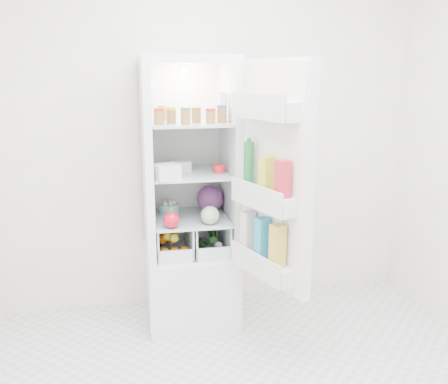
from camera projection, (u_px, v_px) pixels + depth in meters
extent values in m
cube|color=silver|center=(211.00, 129.00, 3.57)|extent=(3.00, 0.02, 2.60)
cube|color=white|center=(191.00, 284.00, 3.50)|extent=(0.60, 0.60, 0.50)
cube|color=white|center=(187.00, 60.00, 3.14)|extent=(0.60, 0.60, 0.05)
cube|color=white|center=(184.00, 155.00, 3.55)|extent=(0.60, 0.05, 1.25)
cube|color=white|center=(147.00, 163.00, 3.24)|extent=(0.05, 0.60, 1.25)
cube|color=white|center=(230.00, 160.00, 3.35)|extent=(0.05, 0.60, 1.25)
cube|color=white|center=(184.00, 155.00, 3.53)|extent=(0.50, 0.01, 1.25)
sphere|color=white|center=(183.00, 70.00, 3.36)|extent=(0.05, 0.05, 0.05)
cube|color=silver|center=(190.00, 218.00, 3.36)|extent=(0.49, 0.53, 0.01)
cube|color=silver|center=(190.00, 173.00, 3.29)|extent=(0.49, 0.53, 0.02)
cube|color=silver|center=(189.00, 123.00, 3.21)|extent=(0.49, 0.53, 0.02)
cylinder|color=#B21919|center=(159.00, 117.00, 3.03)|extent=(0.06, 0.06, 0.08)
cylinder|color=gold|center=(171.00, 117.00, 3.09)|extent=(0.06, 0.06, 0.08)
cylinder|color=#267226|center=(186.00, 117.00, 3.03)|extent=(0.06, 0.06, 0.08)
cylinder|color=brown|center=(196.00, 116.00, 3.14)|extent=(0.06, 0.06, 0.08)
cylinder|color=#B21919|center=(211.00, 117.00, 3.09)|extent=(0.06, 0.06, 0.08)
cylinder|color=#194C8C|center=(222.00, 116.00, 3.15)|extent=(0.06, 0.06, 0.08)
cylinder|color=#BF8C19|center=(162.00, 114.00, 3.26)|extent=(0.06, 0.06, 0.08)
cylinder|color=white|center=(223.00, 107.00, 3.19)|extent=(0.07, 0.07, 0.19)
cube|color=silver|center=(166.00, 172.00, 3.06)|extent=(0.18, 0.18, 0.09)
cube|color=beige|center=(181.00, 166.00, 3.31)|extent=(0.13, 0.13, 0.07)
cylinder|color=red|center=(219.00, 168.00, 3.26)|extent=(0.09, 0.09, 0.05)
sphere|color=#55205F|center=(210.00, 199.00, 3.47)|extent=(0.19, 0.19, 0.19)
sphere|color=red|center=(172.00, 220.00, 3.11)|extent=(0.10, 0.10, 0.10)
cylinder|color=#9BD7E7|center=(169.00, 209.00, 3.44)|extent=(0.15, 0.15, 0.06)
sphere|color=#9BB487|center=(210.00, 215.00, 3.19)|extent=(0.12, 0.12, 0.12)
sphere|color=orange|center=(165.00, 253.00, 3.25)|extent=(0.07, 0.07, 0.07)
sphere|color=orange|center=(175.00, 252.00, 3.27)|extent=(0.07, 0.07, 0.07)
sphere|color=orange|center=(185.00, 251.00, 3.28)|extent=(0.07, 0.07, 0.07)
sphere|color=orange|center=(163.00, 239.00, 3.36)|extent=(0.07, 0.07, 0.07)
sphere|color=orange|center=(173.00, 238.00, 3.37)|extent=(0.07, 0.07, 0.07)
sphere|color=yellow|center=(167.00, 237.00, 3.29)|extent=(0.06, 0.06, 0.06)
sphere|color=yellow|center=(176.00, 231.00, 3.41)|extent=(0.06, 0.06, 0.06)
sphere|color=yellow|center=(174.00, 238.00, 3.26)|extent=(0.06, 0.06, 0.06)
cylinder|color=#1D4E1A|center=(203.00, 245.00, 3.42)|extent=(0.09, 0.21, 0.05)
cylinder|color=#1D4E1A|center=(213.00, 235.00, 3.47)|extent=(0.08, 0.21, 0.05)
sphere|color=white|center=(211.00, 251.00, 3.32)|extent=(0.05, 0.05, 0.05)
sphere|color=white|center=(218.00, 245.00, 3.34)|extent=(0.05, 0.05, 0.05)
cube|color=white|center=(276.00, 176.00, 2.83)|extent=(0.25, 0.59, 1.30)
cube|color=white|center=(271.00, 177.00, 2.81)|extent=(0.19, 0.53, 1.26)
cube|color=silver|center=(265.00, 110.00, 2.70)|extent=(0.26, 0.51, 0.10)
cube|color=silver|center=(264.00, 199.00, 2.82)|extent=(0.26, 0.51, 0.10)
cube|color=silver|center=(262.00, 265.00, 2.91)|extent=(0.26, 0.51, 0.10)
sphere|color=#926241|center=(278.00, 100.00, 2.58)|extent=(0.05, 0.05, 0.05)
sphere|color=#926241|center=(269.00, 99.00, 2.65)|extent=(0.05, 0.05, 0.05)
sphere|color=#926241|center=(261.00, 98.00, 2.71)|extent=(0.05, 0.05, 0.05)
sphere|color=#926241|center=(252.00, 98.00, 2.78)|extent=(0.05, 0.05, 0.05)
sphere|color=#926241|center=(245.00, 97.00, 2.85)|extent=(0.05, 0.05, 0.05)
cylinder|color=#1B602F|center=(249.00, 164.00, 2.90)|extent=(0.06, 0.06, 0.26)
cube|color=yellow|center=(266.00, 174.00, 2.75)|extent=(0.08, 0.08, 0.20)
cube|color=red|center=(283.00, 179.00, 2.63)|extent=(0.08, 0.08, 0.20)
cube|color=silver|center=(248.00, 231.00, 2.99)|extent=(0.09, 0.09, 0.24)
cube|color=#2796C5|center=(262.00, 238.00, 2.87)|extent=(0.09, 0.09, 0.24)
cube|color=gold|center=(278.00, 246.00, 2.74)|extent=(0.09, 0.09, 0.24)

